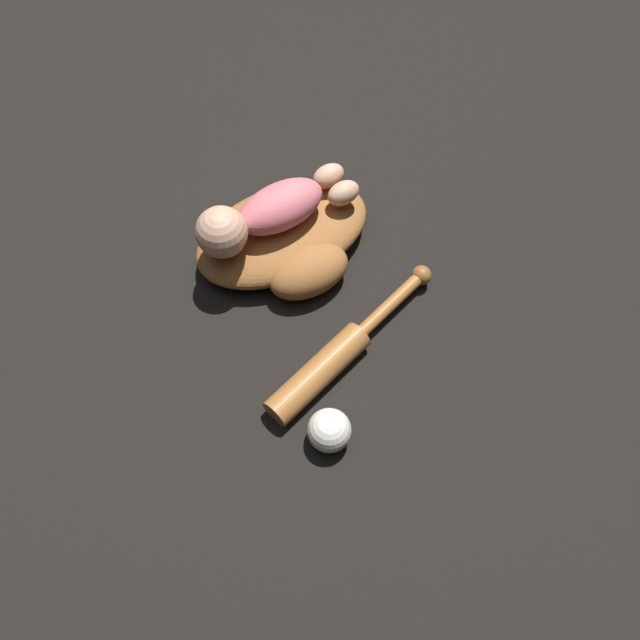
% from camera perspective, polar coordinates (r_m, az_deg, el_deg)
% --- Properties ---
extents(ground_plane, '(6.00, 6.00, 0.00)m').
position_cam_1_polar(ground_plane, '(1.34, -5.32, 7.60)').
color(ground_plane, black).
extents(baseball_glove, '(0.42, 0.33, 0.09)m').
position_cam_1_polar(baseball_glove, '(1.28, -3.03, 7.39)').
color(baseball_glove, '#935B2D').
rests_on(baseball_glove, ground).
extents(baby_figure, '(0.34, 0.18, 0.10)m').
position_cam_1_polar(baby_figure, '(1.21, -4.93, 9.73)').
color(baby_figure, '#D16670').
rests_on(baby_figure, baseball_glove).
extents(baseball_bat, '(0.39, 0.25, 0.06)m').
position_cam_1_polar(baseball_bat, '(1.16, 1.50, -3.30)').
color(baseball_bat, '#9E602D').
rests_on(baseball_bat, ground).
extents(baseball, '(0.08, 0.08, 0.08)m').
position_cam_1_polar(baseball, '(1.09, 0.85, -10.05)').
color(baseball, silver).
rests_on(baseball, ground).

